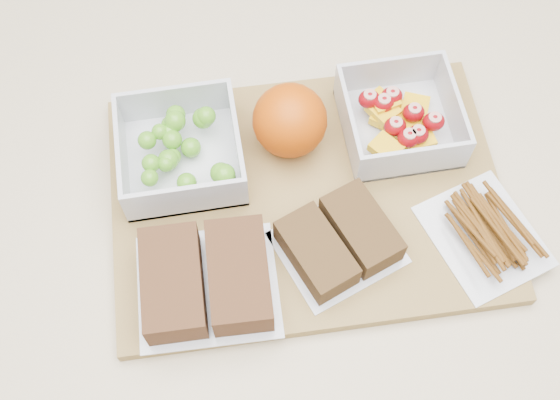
% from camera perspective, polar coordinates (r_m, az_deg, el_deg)
% --- Properties ---
extents(ground, '(4.00, 4.00, 0.00)m').
position_cam_1_polar(ground, '(1.62, 0.66, -15.45)').
color(ground, gray).
rests_on(ground, ground).
extents(counter, '(1.20, 0.90, 0.90)m').
position_cam_1_polar(counter, '(1.18, 0.88, -11.18)').
color(counter, beige).
rests_on(counter, ground).
extents(cutting_board, '(0.43, 0.31, 0.02)m').
position_cam_1_polar(cutting_board, '(0.76, 2.21, 0.21)').
color(cutting_board, olive).
rests_on(cutting_board, counter).
extents(grape_container, '(0.13, 0.13, 0.05)m').
position_cam_1_polar(grape_container, '(0.76, -7.95, 4.03)').
color(grape_container, silver).
rests_on(grape_container, cutting_board).
extents(fruit_container, '(0.12, 0.12, 0.05)m').
position_cam_1_polar(fruit_container, '(0.79, 9.68, 6.47)').
color(fruit_container, silver).
rests_on(fruit_container, cutting_board).
extents(orange, '(0.08, 0.08, 0.08)m').
position_cam_1_polar(orange, '(0.76, 0.80, 6.48)').
color(orange, '#C74904').
rests_on(orange, cutting_board).
extents(sandwich_bag_left, '(0.15, 0.13, 0.04)m').
position_cam_1_polar(sandwich_bag_left, '(0.70, -6.03, -6.45)').
color(sandwich_bag_left, silver).
rests_on(sandwich_bag_left, cutting_board).
extents(sandwich_bag_center, '(0.14, 0.14, 0.04)m').
position_cam_1_polar(sandwich_bag_center, '(0.72, 4.81, -3.35)').
color(sandwich_bag_center, silver).
rests_on(sandwich_bag_center, cutting_board).
extents(pretzel_bag, '(0.13, 0.15, 0.03)m').
position_cam_1_polar(pretzel_bag, '(0.75, 16.45, -2.43)').
color(pretzel_bag, silver).
rests_on(pretzel_bag, cutting_board).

